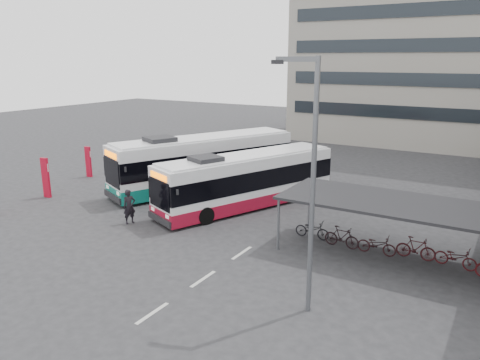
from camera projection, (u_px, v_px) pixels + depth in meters
The scene contains 10 objects.
ground at pixel (197, 242), 22.26m from camera, with size 120.00×120.00×0.00m, color #28282B.
bike_shelter at pixel (396, 227), 20.15m from camera, with size 10.00×4.00×2.54m.
office_block at pixel (460, 16), 45.94m from camera, with size 30.00×15.00×25.00m, color gray.
road_markings at pixel (203, 279), 18.52m from camera, with size 0.15×7.60×0.01m.
bus_main at pixel (247, 181), 27.22m from camera, with size 6.57×11.48×3.37m.
bus_teal at pixel (204, 162), 31.17m from camera, with size 7.75×12.71×3.76m.
pedestrian at pixel (129, 207), 24.58m from camera, with size 0.67×0.44×1.84m, color black.
lamp_post at pixel (310, 174), 15.03m from camera, with size 1.44×0.69×8.57m.
sign_totem_mid at pixel (46, 177), 29.12m from camera, with size 0.55×0.22×2.53m.
sign_totem_north at pixel (88, 161), 34.23m from camera, with size 0.49×0.19×2.26m.
Camera 1 is at (12.49, -16.74, 8.49)m, focal length 35.00 mm.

